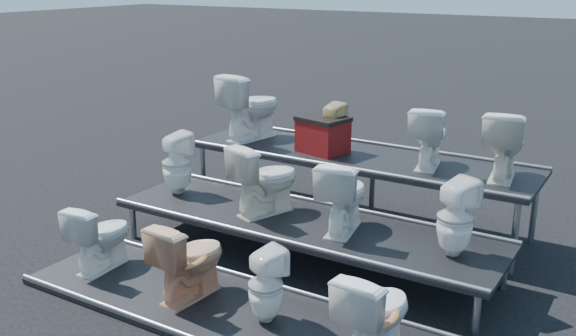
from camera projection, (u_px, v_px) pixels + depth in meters
The scene contains 17 objects.
ground at pixel (302, 261), 6.85m from camera, with size 80.00×80.00×0.00m, color black.
tier_front at pixel (230, 311), 5.78m from camera, with size 4.20×1.20×0.06m, color black.
tier_mid at pixel (302, 241), 6.78m from camera, with size 4.20×1.20×0.46m, color black.
tier_back at pixel (356, 189), 7.78m from camera, with size 4.20×1.20×0.86m, color black.
toilet_0 at pixel (101, 236), 6.47m from camera, with size 0.39×0.69×0.70m, color white.
toilet_1 at pixel (189, 259), 5.88m from camera, with size 0.42×0.75×0.76m, color #DEA57B.
toilet_2 at pixel (266, 285), 5.48m from camera, with size 0.30×0.31×0.67m, color white.
toilet_3 at pixel (375, 313), 4.96m from camera, with size 0.42×0.74×0.75m, color white.
toilet_4 at pixel (177, 163), 7.45m from camera, with size 0.33×0.34×0.73m, color white.
toilet_5 at pixel (265, 179), 6.83m from camera, with size 0.43×0.76×0.77m, color white.
toilet_6 at pixel (343, 195), 6.37m from camera, with size 0.42×0.73×0.75m, color white.
toilet_7 at pixel (455, 218), 5.81m from camera, with size 0.33×0.34×0.73m, color white.
toilet_8 at pixel (251, 106), 8.29m from camera, with size 0.48×0.84×0.86m, color white.
toilet_9 at pixel (333, 127), 7.74m from camera, with size 0.27×0.27×0.60m, color #D7C07E.
toilet_10 at pixel (429, 136), 7.12m from camera, with size 0.39×0.68×0.69m, color white.
toilet_11 at pixel (504, 144), 6.71m from camera, with size 0.41×0.73×0.74m, color white.
red_crate at pixel (323, 137), 7.73m from camera, with size 0.54×0.43×0.39m, color maroon.
Camera 1 is at (3.12, -5.42, 2.97)m, focal length 40.00 mm.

